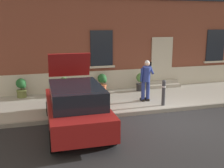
{
  "coord_description": "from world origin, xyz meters",
  "views": [
    {
      "loc": [
        -4.55,
        -7.93,
        3.34
      ],
      "look_at": [
        -1.8,
        1.6,
        1.1
      ],
      "focal_mm": 42.74,
      "sensor_mm": 36.0,
      "label": 1
    }
  ],
  "objects_px": {
    "planter_cream": "(64,86)",
    "planter_terracotta": "(102,82)",
    "bollard_near_person": "(164,92)",
    "hatchback_car_red": "(76,106)",
    "planter_charcoal": "(141,81)",
    "person_on_phone": "(146,78)",
    "bollard_far_left": "(88,97)",
    "planter_olive": "(21,87)"
  },
  "relations": [
    {
      "from": "planter_cream",
      "to": "planter_terracotta",
      "type": "xyz_separation_m",
      "value": [
        1.85,
        0.31,
        0.0
      ]
    },
    {
      "from": "bollard_near_person",
      "to": "planter_cream",
      "type": "xyz_separation_m",
      "value": [
        -3.64,
        2.58,
        -0.11
      ]
    },
    {
      "from": "planter_cream",
      "to": "hatchback_car_red",
      "type": "bearing_deg",
      "value": -90.52
    },
    {
      "from": "bollard_near_person",
      "to": "planter_charcoal",
      "type": "relative_size",
      "value": 1.22
    },
    {
      "from": "bollard_near_person",
      "to": "person_on_phone",
      "type": "relative_size",
      "value": 0.6
    },
    {
      "from": "hatchback_car_red",
      "to": "person_on_phone",
      "type": "bearing_deg",
      "value": 30.99
    },
    {
      "from": "bollard_near_person",
      "to": "person_on_phone",
      "type": "distance_m",
      "value": 0.96
    },
    {
      "from": "planter_terracotta",
      "to": "planter_charcoal",
      "type": "bearing_deg",
      "value": -11.06
    },
    {
      "from": "bollard_far_left",
      "to": "planter_terracotta",
      "type": "height_order",
      "value": "bollard_far_left"
    },
    {
      "from": "person_on_phone",
      "to": "hatchback_car_red",
      "type": "bearing_deg",
      "value": -146.28
    },
    {
      "from": "planter_olive",
      "to": "planter_charcoal",
      "type": "bearing_deg",
      "value": -2.98
    },
    {
      "from": "planter_terracotta",
      "to": "person_on_phone",
      "type": "bearing_deg",
      "value": -58.22
    },
    {
      "from": "bollard_near_person",
      "to": "planter_olive",
      "type": "height_order",
      "value": "bollard_near_person"
    },
    {
      "from": "planter_charcoal",
      "to": "hatchback_car_red",
      "type": "bearing_deg",
      "value": -135.01
    },
    {
      "from": "bollard_near_person",
      "to": "bollard_far_left",
      "type": "bearing_deg",
      "value": 180.0
    },
    {
      "from": "person_on_phone",
      "to": "planter_olive",
      "type": "relative_size",
      "value": 2.03
    },
    {
      "from": "bollard_near_person",
      "to": "planter_olive",
      "type": "bearing_deg",
      "value": 152.87
    },
    {
      "from": "planter_olive",
      "to": "hatchback_car_red",
      "type": "bearing_deg",
      "value": -65.7
    },
    {
      "from": "hatchback_car_red",
      "to": "planter_terracotta",
      "type": "distance_m",
      "value": 4.51
    },
    {
      "from": "planter_cream",
      "to": "planter_charcoal",
      "type": "relative_size",
      "value": 1.0
    },
    {
      "from": "bollard_far_left",
      "to": "planter_charcoal",
      "type": "height_order",
      "value": "bollard_far_left"
    },
    {
      "from": "bollard_near_person",
      "to": "planter_cream",
      "type": "relative_size",
      "value": 1.22
    },
    {
      "from": "hatchback_car_red",
      "to": "planter_charcoal",
      "type": "height_order",
      "value": "hatchback_car_red"
    },
    {
      "from": "planter_olive",
      "to": "planter_cream",
      "type": "relative_size",
      "value": 1.0
    },
    {
      "from": "planter_cream",
      "to": "planter_charcoal",
      "type": "distance_m",
      "value": 3.7
    },
    {
      "from": "hatchback_car_red",
      "to": "planter_charcoal",
      "type": "relative_size",
      "value": 4.75
    },
    {
      "from": "bollard_far_left",
      "to": "person_on_phone",
      "type": "relative_size",
      "value": 0.6
    },
    {
      "from": "bollard_near_person",
      "to": "planter_charcoal",
      "type": "bearing_deg",
      "value": 88.69
    },
    {
      "from": "planter_cream",
      "to": "planter_terracotta",
      "type": "bearing_deg",
      "value": 9.4
    },
    {
      "from": "hatchback_car_red",
      "to": "person_on_phone",
      "type": "height_order",
      "value": "hatchback_car_red"
    },
    {
      "from": "person_on_phone",
      "to": "planter_charcoal",
      "type": "distance_m",
      "value": 1.95
    },
    {
      "from": "bollard_near_person",
      "to": "planter_terracotta",
      "type": "xyz_separation_m",
      "value": [
        -1.79,
        2.89,
        -0.11
      ]
    },
    {
      "from": "bollard_near_person",
      "to": "planter_cream",
      "type": "distance_m",
      "value": 4.46
    },
    {
      "from": "person_on_phone",
      "to": "planter_charcoal",
      "type": "height_order",
      "value": "person_on_phone"
    },
    {
      "from": "planter_terracotta",
      "to": "planter_cream",
      "type": "bearing_deg",
      "value": -170.6
    },
    {
      "from": "bollard_far_left",
      "to": "planter_cream",
      "type": "bearing_deg",
      "value": 103.04
    },
    {
      "from": "planter_cream",
      "to": "planter_olive",
      "type": "bearing_deg",
      "value": 172.82
    },
    {
      "from": "person_on_phone",
      "to": "planter_olive",
      "type": "height_order",
      "value": "person_on_phone"
    },
    {
      "from": "bollard_near_person",
      "to": "planter_olive",
      "type": "xyz_separation_m",
      "value": [
        -5.49,
        2.81,
        -0.11
      ]
    },
    {
      "from": "planter_cream",
      "to": "planter_charcoal",
      "type": "height_order",
      "value": "same"
    },
    {
      "from": "hatchback_car_red",
      "to": "planter_terracotta",
      "type": "xyz_separation_m",
      "value": [
        1.88,
        4.09,
        -0.19
      ]
    },
    {
      "from": "person_on_phone",
      "to": "planter_cream",
      "type": "xyz_separation_m",
      "value": [
        -3.19,
        1.85,
        -0.55
      ]
    }
  ]
}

